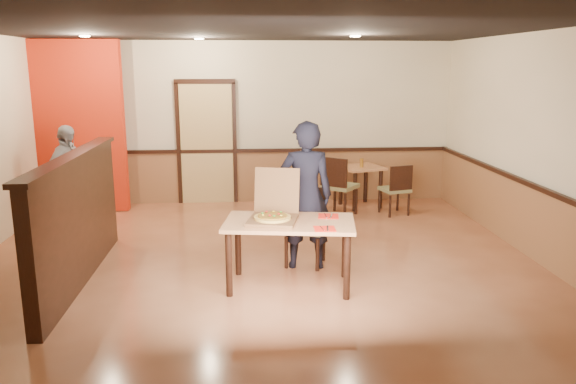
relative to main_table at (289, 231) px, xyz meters
name	(u,v)px	position (x,y,z in m)	size (l,w,h in m)	color
floor	(258,269)	(-0.33, 0.54, -0.64)	(7.00, 7.00, 0.00)	#C3744C
ceiling	(255,26)	(-0.33, 0.54, 2.16)	(7.00, 7.00, 0.00)	black
wall_back	(252,123)	(-0.33, 4.04, 0.76)	(7.00, 7.00, 0.00)	beige
wall_right	(551,150)	(3.17, 0.54, 0.76)	(7.00, 7.00, 0.00)	beige
wainscot_back	(253,177)	(-0.33, 4.01, -0.19)	(7.00, 0.04, 0.90)	brown
chair_rail_back	(253,151)	(-0.33, 3.99, 0.28)	(7.00, 0.06, 0.06)	black
wainscot_right	(541,227)	(3.14, 0.54, -0.19)	(0.04, 7.00, 0.90)	brown
chair_rail_right	(543,190)	(3.12, 0.54, 0.28)	(0.06, 7.00, 0.06)	black
back_door	(207,144)	(-1.13, 4.00, 0.41)	(0.90, 0.06, 2.10)	tan
booth_partition	(77,218)	(-2.33, 0.34, 0.10)	(0.20, 3.10, 1.44)	black
red_accent_panel	(74,127)	(-3.23, 3.54, 0.76)	(1.60, 0.20, 2.78)	red
spot_a	(85,36)	(-2.63, 2.34, 2.14)	(0.14, 0.14, 0.02)	beige
spot_b	(199,39)	(-1.13, 3.04, 2.14)	(0.14, 0.14, 0.02)	beige
spot_c	(355,36)	(1.07, 2.04, 2.14)	(0.14, 0.14, 0.02)	beige
main_table	(289,231)	(0.00, 0.00, 0.00)	(1.49, 0.98, 0.75)	tan
diner_chair	(307,223)	(0.27, 0.75, -0.13)	(0.59, 0.59, 0.93)	olive
side_chair_left	(338,184)	(1.01, 2.89, -0.11)	(0.67, 0.67, 0.97)	olive
side_chair_right	(397,188)	(1.97, 2.89, -0.18)	(0.51, 0.51, 0.83)	olive
side_table	(361,176)	(1.50, 3.50, -0.10)	(0.83, 0.83, 0.70)	tan
diner	(305,196)	(0.24, 0.60, 0.25)	(0.65, 0.42, 1.77)	black
passerby	(68,176)	(-3.14, 2.71, 0.13)	(0.89, 0.37, 1.53)	#9898A0
pizza_box	(273,215)	(-0.17, 0.03, 0.18)	(0.62, 0.69, 0.53)	brown
pizza	(272,217)	(-0.19, -0.02, 0.16)	(0.39, 0.39, 0.03)	gold
napkin_near	(325,229)	(0.34, -0.33, 0.11)	(0.22, 0.22, 0.01)	red
napkin_far	(328,216)	(0.45, 0.16, 0.11)	(0.25, 0.25, 0.01)	red
condiment	(362,163)	(1.49, 3.41, 0.14)	(0.06, 0.06, 0.15)	#8B5919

